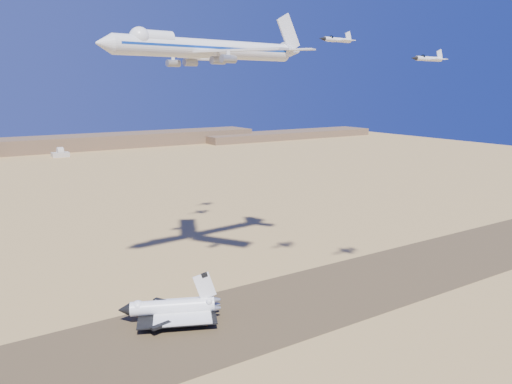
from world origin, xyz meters
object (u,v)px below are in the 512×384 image
chase_jet_a (337,40)px  chase_jet_c (205,59)px  crew_b (207,324)px  crew_c (211,322)px  shuttle (172,308)px  crew_a (197,323)px  chase_jet_d (212,59)px  chase_jet_b (428,59)px  carrier_747 (202,48)px

chase_jet_a → chase_jet_c: bearing=86.7°
crew_b → crew_c: size_ratio=0.99×
shuttle → crew_c: 14.87m
crew_a → chase_jet_c: (44.00, 75.98, 92.68)m
crew_c → chase_jet_d: 144.47m
crew_c → chase_jet_d: chase_jet_d is taller
crew_a → chase_jet_d: 144.74m
crew_a → chase_jet_c: bearing=-28.8°
shuttle → chase_jet_b: bearing=-4.3°
chase_jet_c → crew_b: bearing=-122.5°
shuttle → chase_jet_b: size_ratio=2.20×
chase_jet_a → shuttle: bearing=153.0°
crew_b → chase_jet_b: bearing=-148.5°
crew_a → chase_jet_c: size_ratio=0.12×
crew_a → chase_jet_b: size_ratio=0.12×
chase_jet_d → crew_b: bearing=-125.0°
crew_c → chase_jet_a: size_ratio=0.10×
crew_b → chase_jet_b: (68.09, -30.02, 88.74)m
crew_c → chase_jet_d: size_ratio=0.12×
crew_a → chase_jet_a: (48.42, -12.47, 95.05)m
crew_c → chase_jet_a: (43.96, -10.42, 95.18)m
chase_jet_a → chase_jet_b: size_ratio=0.97×
shuttle → crew_b: 13.99m
shuttle → crew_a: (5.71, -8.10, -3.67)m
chase_jet_b → chase_jet_c: chase_jet_c is taller
chase_jet_d → crew_a: bearing=-126.7°
carrier_747 → chase_jet_b: carrier_747 is taller
chase_jet_a → chase_jet_b: (22.17, -20.11, -6.44)m
chase_jet_b → chase_jet_c: bearing=101.5°
crew_a → chase_jet_b: (70.59, -32.58, 88.61)m
crew_a → crew_c: size_ratio=1.16×
crew_c → chase_jet_d: bearing=-68.8°
shuttle → chase_jet_a: size_ratio=2.26×
crew_a → chase_jet_a: chase_jet_a is taller
chase_jet_c → chase_jet_d: 22.41m
carrier_747 → chase_jet_d: bearing=54.9°
shuttle → crew_a: shuttle is taller
crew_c → chase_jet_b: bearing=-154.7°
crew_c → chase_jet_c: 127.53m
shuttle → chase_jet_c: (49.71, 67.88, 89.00)m
crew_b → chase_jet_d: 145.54m
carrier_747 → chase_jet_c: size_ratio=5.77×
carrier_747 → crew_a: size_ratio=47.62×
chase_jet_c → crew_c: bearing=-121.5°
shuttle → chase_jet_c: chase_jet_c is taller
chase_jet_b → chase_jet_c: (-26.59, 108.56, 4.07)m
crew_a → chase_jet_b: chase_jet_b is taller
crew_c → chase_jet_a: bearing=-143.3°
crew_b → chase_jet_b: 115.82m
shuttle → crew_c: shuttle is taller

